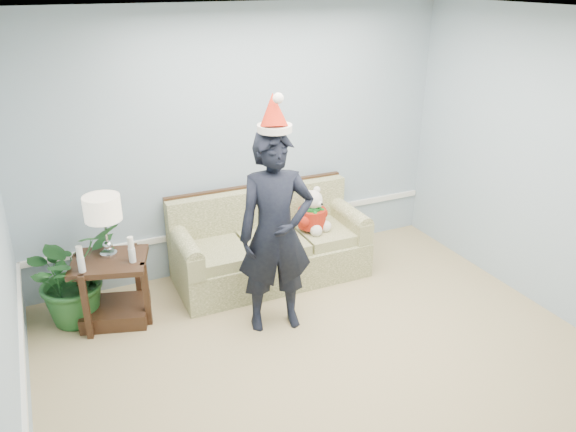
{
  "coord_description": "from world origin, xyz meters",
  "views": [
    {
      "loc": [
        -1.89,
        -2.72,
        2.94
      ],
      "look_at": [
        0.08,
        1.55,
        0.9
      ],
      "focal_mm": 35.0,
      "sensor_mm": 36.0,
      "label": 1
    }
  ],
  "objects_px": {
    "houseplant": "(72,275)",
    "teddy_bear": "(313,215)",
    "side_table": "(114,296)",
    "sofa": "(269,247)",
    "man": "(276,234)",
    "table_lamp": "(103,211)"
  },
  "relations": [
    {
      "from": "table_lamp",
      "to": "man",
      "type": "height_order",
      "value": "man"
    },
    {
      "from": "sofa",
      "to": "houseplant",
      "type": "xyz_separation_m",
      "value": [
        -1.91,
        -0.01,
        0.13
      ]
    },
    {
      "from": "side_table",
      "to": "teddy_bear",
      "type": "bearing_deg",
      "value": 1.55
    },
    {
      "from": "table_lamp",
      "to": "houseplant",
      "type": "xyz_separation_m",
      "value": [
        -0.33,
        0.08,
        -0.59
      ]
    },
    {
      "from": "table_lamp",
      "to": "man",
      "type": "xyz_separation_m",
      "value": [
        1.3,
        -0.76,
        -0.15
      ]
    },
    {
      "from": "houseplant",
      "to": "teddy_bear",
      "type": "relative_size",
      "value": 1.93
    },
    {
      "from": "table_lamp",
      "to": "houseplant",
      "type": "bearing_deg",
      "value": 166.36
    },
    {
      "from": "man",
      "to": "sofa",
      "type": "bearing_deg",
      "value": 82.66
    },
    {
      "from": "sofa",
      "to": "man",
      "type": "height_order",
      "value": "man"
    },
    {
      "from": "side_table",
      "to": "man",
      "type": "bearing_deg",
      "value": -27.27
    },
    {
      "from": "side_table",
      "to": "man",
      "type": "height_order",
      "value": "man"
    },
    {
      "from": "table_lamp",
      "to": "houseplant",
      "type": "distance_m",
      "value": 0.68
    },
    {
      "from": "man",
      "to": "side_table",
      "type": "bearing_deg",
      "value": 164.05
    },
    {
      "from": "sofa",
      "to": "side_table",
      "type": "height_order",
      "value": "sofa"
    },
    {
      "from": "table_lamp",
      "to": "man",
      "type": "bearing_deg",
      "value": -30.17
    },
    {
      "from": "houseplant",
      "to": "teddy_bear",
      "type": "xyz_separation_m",
      "value": [
        2.36,
        -0.1,
        0.19
      ]
    },
    {
      "from": "side_table",
      "to": "man",
      "type": "distance_m",
      "value": 1.62
    },
    {
      "from": "side_table",
      "to": "teddy_bear",
      "type": "relative_size",
      "value": 1.62
    },
    {
      "from": "side_table",
      "to": "table_lamp",
      "type": "height_order",
      "value": "table_lamp"
    },
    {
      "from": "side_table",
      "to": "man",
      "type": "xyz_separation_m",
      "value": [
        1.31,
        -0.68,
        0.66
      ]
    },
    {
      "from": "sofa",
      "to": "houseplant",
      "type": "distance_m",
      "value": 1.92
    },
    {
      "from": "side_table",
      "to": "teddy_bear",
      "type": "xyz_separation_m",
      "value": [
        2.05,
        0.06,
        0.41
      ]
    }
  ]
}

